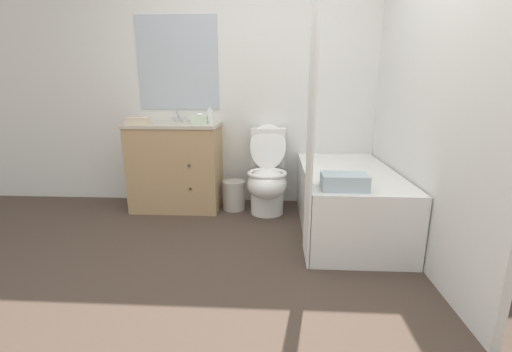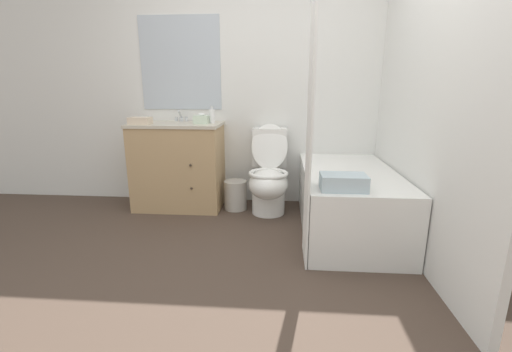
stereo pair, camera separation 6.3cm
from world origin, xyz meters
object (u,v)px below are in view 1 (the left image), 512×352
bathtub (347,199)px  hand_towel_folded (138,121)px  toilet (267,177)px  wastebasket (234,195)px  soap_dispenser (210,116)px  sink_faucet (179,118)px  tissue_box (200,120)px  bath_towel_folded (344,182)px  vanity_cabinet (177,165)px

bathtub → hand_towel_folded: (-1.95, 0.33, 0.64)m
toilet → hand_towel_folded: size_ratio=4.29×
wastebasket → hand_towel_folded: (-0.90, -0.12, 0.77)m
wastebasket → soap_dispenser: bearing=168.8°
sink_faucet → soap_dispenser: (0.36, -0.16, 0.04)m
sink_faucet → toilet: (0.94, -0.26, -0.56)m
sink_faucet → hand_towel_folded: size_ratio=0.70×
tissue_box → bath_towel_folded: (1.23, -1.02, -0.33)m
vanity_cabinet → tissue_box: size_ratio=6.25×
vanity_cabinet → hand_towel_folded: bearing=-153.9°
bathtub → toilet: bearing=151.1°
vanity_cabinet → bathtub: bearing=-16.3°
sink_faucet → soap_dispenser: bearing=-24.2°
vanity_cabinet → soap_dispenser: size_ratio=5.38×
sink_faucet → bath_towel_folded: size_ratio=0.45×
sink_faucet → soap_dispenser: 0.40m
bathtub → tissue_box: tissue_box is taller
sink_faucet → wastebasket: bearing=-19.4°
tissue_box → soap_dispenser: 0.11m
bathtub → wastebasket: bathtub is taller
bathtub → soap_dispenser: size_ratio=8.84×
toilet → wastebasket: (-0.34, 0.06, -0.21)m
sink_faucet → wastebasket: (0.59, -0.21, -0.77)m
bathtub → tissue_box: size_ratio=10.27×
bathtub → bath_towel_folded: (-0.15, -0.57, 0.32)m
hand_towel_folded → sink_faucet: bearing=46.5°
toilet → bathtub: bearing=-28.9°
hand_towel_folded → bathtub: bearing=-9.6°
wastebasket → hand_towel_folded: bearing=-172.6°
toilet → vanity_cabinet: bearing=174.5°
tissue_box → bath_towel_folded: tissue_box is taller
sink_faucet → bathtub: bearing=-21.7°
sink_faucet → toilet: bearing=-15.8°
wastebasket → bathtub: bearing=-23.0°
wastebasket → tissue_box: bearing=179.9°
wastebasket → sink_faucet: bearing=160.6°
wastebasket → soap_dispenser: soap_dispenser is taller
toilet → hand_towel_folded: hand_towel_folded is taller
bath_towel_folded → vanity_cabinet: bearing=144.8°
bath_towel_folded → wastebasket: bearing=131.5°
vanity_cabinet → bath_towel_folded: vanity_cabinet is taller
bathtub → hand_towel_folded: size_ratio=7.24×
soap_dispenser → bath_towel_folded: (1.13, -1.07, -0.36)m
sink_faucet → toilet: size_ratio=0.16×
tissue_box → toilet: bearing=-4.8°
toilet → soap_dispenser: (-0.58, 0.10, 0.60)m
sink_faucet → wastebasket: 0.99m
soap_dispenser → wastebasket: bearing=-11.2°
bathtub → hand_towel_folded: 2.08m
sink_faucet → bath_towel_folded: 1.96m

